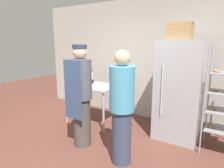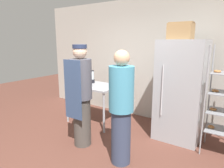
{
  "view_description": "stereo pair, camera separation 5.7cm",
  "coord_description": "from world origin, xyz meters",
  "px_view_note": "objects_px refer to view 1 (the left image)",
  "views": [
    {
      "loc": [
        1.71,
        -2.08,
        1.81
      ],
      "look_at": [
        -0.09,
        0.69,
        1.1
      ],
      "focal_mm": 32.0,
      "sensor_mm": 36.0,
      "label": 1
    },
    {
      "loc": [
        1.75,
        -2.05,
        1.81
      ],
      "look_at": [
        -0.09,
        0.69,
        1.1
      ],
      "focal_mm": 32.0,
      "sensor_mm": 36.0,
      "label": 2
    }
  ],
  "objects_px": {
    "refrigerator": "(180,90)",
    "person_customer": "(122,108)",
    "blender_pitcher": "(91,77)",
    "donut_box": "(76,82)",
    "person_baker": "(81,95)",
    "cardboard_storage_box": "(180,31)"
  },
  "relations": [
    {
      "from": "donut_box",
      "to": "cardboard_storage_box",
      "type": "xyz_separation_m",
      "value": [
        2.12,
        0.37,
        1.07
      ]
    },
    {
      "from": "refrigerator",
      "to": "person_customer",
      "type": "bearing_deg",
      "value": -110.08
    },
    {
      "from": "donut_box",
      "to": "person_baker",
      "type": "distance_m",
      "value": 1.17
    },
    {
      "from": "refrigerator",
      "to": "donut_box",
      "type": "relative_size",
      "value": 6.27
    },
    {
      "from": "refrigerator",
      "to": "cardboard_storage_box",
      "type": "bearing_deg",
      "value": -125.91
    },
    {
      "from": "blender_pitcher",
      "to": "donut_box",
      "type": "bearing_deg",
      "value": -127.05
    },
    {
      "from": "blender_pitcher",
      "to": "person_customer",
      "type": "relative_size",
      "value": 0.17
    },
    {
      "from": "refrigerator",
      "to": "donut_box",
      "type": "height_order",
      "value": "refrigerator"
    },
    {
      "from": "cardboard_storage_box",
      "to": "person_baker",
      "type": "distance_m",
      "value": 2.03
    },
    {
      "from": "refrigerator",
      "to": "person_baker",
      "type": "height_order",
      "value": "refrigerator"
    },
    {
      "from": "refrigerator",
      "to": "cardboard_storage_box",
      "type": "xyz_separation_m",
      "value": [
        -0.06,
        -0.08,
        1.06
      ]
    },
    {
      "from": "donut_box",
      "to": "person_customer",
      "type": "distance_m",
      "value": 1.91
    },
    {
      "from": "refrigerator",
      "to": "person_customer",
      "type": "height_order",
      "value": "refrigerator"
    },
    {
      "from": "donut_box",
      "to": "person_customer",
      "type": "relative_size",
      "value": 0.17
    },
    {
      "from": "person_baker",
      "to": "person_customer",
      "type": "xyz_separation_m",
      "value": [
        0.85,
        -0.07,
        -0.05
      ]
    },
    {
      "from": "refrigerator",
      "to": "donut_box",
      "type": "distance_m",
      "value": 2.23
    },
    {
      "from": "blender_pitcher",
      "to": "person_customer",
      "type": "distance_m",
      "value": 1.88
    },
    {
      "from": "refrigerator",
      "to": "cardboard_storage_box",
      "type": "height_order",
      "value": "cardboard_storage_box"
    },
    {
      "from": "blender_pitcher",
      "to": "person_baker",
      "type": "bearing_deg",
      "value": -58.82
    },
    {
      "from": "donut_box",
      "to": "cardboard_storage_box",
      "type": "relative_size",
      "value": 0.72
    },
    {
      "from": "person_baker",
      "to": "person_customer",
      "type": "bearing_deg",
      "value": -4.96
    },
    {
      "from": "cardboard_storage_box",
      "to": "person_baker",
      "type": "xyz_separation_m",
      "value": [
        -1.27,
        -1.17,
        -1.07
      ]
    }
  ]
}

